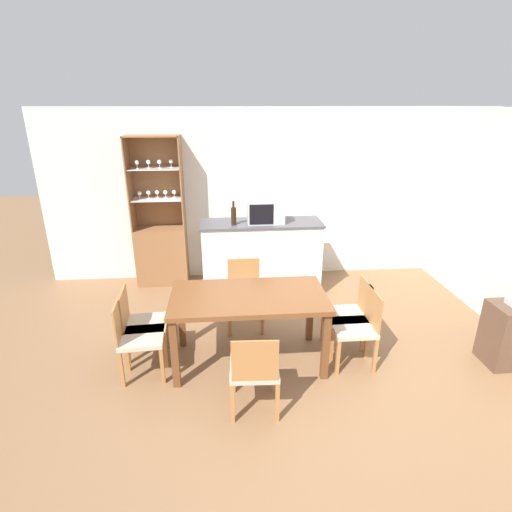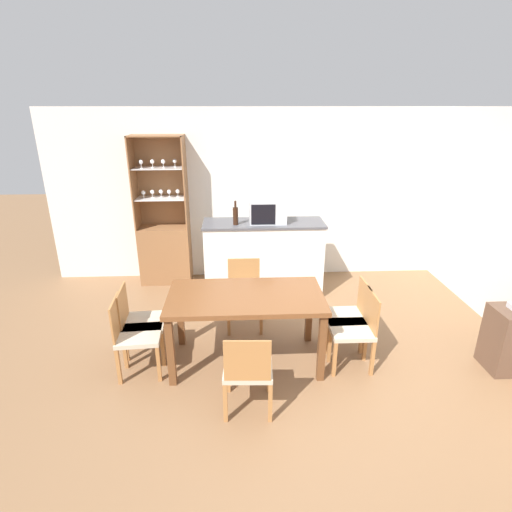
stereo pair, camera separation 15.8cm
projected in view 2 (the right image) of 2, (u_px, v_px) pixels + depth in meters
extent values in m
plane|color=brown|center=(298.00, 374.00, 4.08)|extent=(18.00, 18.00, 0.00)
cube|color=silver|center=(276.00, 196.00, 6.08)|extent=(6.80, 0.06, 2.55)
cube|color=white|center=(263.00, 259.00, 5.69)|extent=(1.64, 0.54, 1.03)
cube|color=#4C4C51|center=(264.00, 223.00, 5.50)|extent=(1.67, 0.57, 0.03)
cube|color=brown|center=(166.00, 254.00, 6.09)|extent=(0.75, 0.40, 0.87)
cube|color=brown|center=(162.00, 180.00, 5.87)|extent=(0.75, 0.02, 1.31)
cube|color=brown|center=(134.00, 183.00, 5.68)|extent=(0.02, 0.40, 1.31)
cube|color=brown|center=(185.00, 183.00, 5.71)|extent=(0.02, 0.40, 1.31)
cube|color=brown|center=(156.00, 136.00, 5.47)|extent=(0.75, 0.40, 0.02)
cube|color=white|center=(161.00, 198.00, 5.78)|extent=(0.70, 0.35, 0.01)
cube|color=white|center=(158.00, 168.00, 5.62)|extent=(0.70, 0.35, 0.01)
cylinder|color=white|center=(144.00, 198.00, 5.74)|extent=(0.04, 0.04, 0.01)
cylinder|color=white|center=(144.00, 196.00, 5.73)|extent=(0.01, 0.01, 0.06)
sphere|color=white|center=(143.00, 192.00, 5.71)|extent=(0.06, 0.06, 0.06)
cylinder|color=white|center=(141.00, 168.00, 5.56)|extent=(0.04, 0.04, 0.01)
cylinder|color=white|center=(141.00, 166.00, 5.55)|extent=(0.01, 0.01, 0.06)
sphere|color=white|center=(141.00, 162.00, 5.53)|extent=(0.06, 0.06, 0.06)
cylinder|color=white|center=(153.00, 197.00, 5.78)|extent=(0.04, 0.04, 0.01)
cylinder|color=white|center=(153.00, 195.00, 5.77)|extent=(0.01, 0.01, 0.06)
sphere|color=white|center=(152.00, 192.00, 5.75)|extent=(0.06, 0.06, 0.06)
cylinder|color=white|center=(153.00, 168.00, 5.60)|extent=(0.04, 0.04, 0.01)
cylinder|color=white|center=(153.00, 165.00, 5.59)|extent=(0.01, 0.01, 0.06)
sphere|color=white|center=(152.00, 162.00, 5.57)|extent=(0.06, 0.06, 0.06)
cylinder|color=white|center=(161.00, 197.00, 5.80)|extent=(0.04, 0.04, 0.01)
cylinder|color=white|center=(161.00, 195.00, 5.79)|extent=(0.01, 0.01, 0.06)
sphere|color=white|center=(161.00, 192.00, 5.77)|extent=(0.06, 0.06, 0.06)
cylinder|color=white|center=(164.00, 167.00, 5.60)|extent=(0.04, 0.04, 0.01)
cylinder|color=white|center=(163.00, 165.00, 5.59)|extent=(0.01, 0.01, 0.06)
sphere|color=white|center=(163.00, 162.00, 5.58)|extent=(0.06, 0.06, 0.06)
cylinder|color=white|center=(170.00, 197.00, 5.79)|extent=(0.04, 0.04, 0.01)
cylinder|color=white|center=(169.00, 195.00, 5.78)|extent=(0.01, 0.01, 0.06)
sphere|color=white|center=(169.00, 192.00, 5.77)|extent=(0.06, 0.06, 0.06)
cylinder|color=white|center=(175.00, 167.00, 5.68)|extent=(0.04, 0.04, 0.01)
cylinder|color=white|center=(175.00, 164.00, 5.67)|extent=(0.01, 0.01, 0.06)
sphere|color=white|center=(175.00, 161.00, 5.65)|extent=(0.06, 0.06, 0.06)
cylinder|color=white|center=(178.00, 197.00, 5.82)|extent=(0.04, 0.04, 0.01)
cylinder|color=white|center=(178.00, 195.00, 5.81)|extent=(0.01, 0.01, 0.06)
sphere|color=white|center=(178.00, 191.00, 5.79)|extent=(0.06, 0.06, 0.06)
cube|color=brown|center=(246.00, 297.00, 4.04)|extent=(1.58, 0.84, 0.05)
cube|color=brown|center=(171.00, 352.00, 3.81)|extent=(0.07, 0.07, 0.73)
cube|color=brown|center=(322.00, 348.00, 3.88)|extent=(0.07, 0.07, 0.73)
cube|color=brown|center=(180.00, 315.00, 4.48)|extent=(0.07, 0.07, 0.73)
cube|color=brown|center=(309.00, 312.00, 4.54)|extent=(0.07, 0.07, 0.73)
cube|color=#C1B299|center=(244.00, 296.00, 4.81)|extent=(0.42, 0.42, 0.05)
cube|color=#A8703D|center=(244.00, 273.00, 4.92)|extent=(0.39, 0.02, 0.38)
cube|color=#A8703D|center=(261.00, 319.00, 4.72)|extent=(0.04, 0.04, 0.39)
cube|color=#A8703D|center=(229.00, 320.00, 4.70)|extent=(0.04, 0.04, 0.39)
cube|color=#A8703D|center=(259.00, 304.00, 5.08)|extent=(0.04, 0.04, 0.39)
cube|color=#A8703D|center=(229.00, 305.00, 5.06)|extent=(0.04, 0.04, 0.39)
cube|color=#C1B299|center=(344.00, 317.00, 4.32)|extent=(0.43, 0.43, 0.05)
cube|color=#A8703D|center=(364.00, 299.00, 4.26)|extent=(0.02, 0.39, 0.38)
cube|color=#A8703D|center=(330.00, 345.00, 4.21)|extent=(0.04, 0.04, 0.39)
cube|color=#A8703D|center=(322.00, 326.00, 4.57)|extent=(0.04, 0.04, 0.39)
cube|color=#A8703D|center=(365.00, 344.00, 4.24)|extent=(0.04, 0.04, 0.39)
cube|color=#A8703D|center=(355.00, 325.00, 4.59)|extent=(0.04, 0.04, 0.39)
cube|color=#C1B299|center=(350.00, 330.00, 4.09)|extent=(0.43, 0.43, 0.05)
cube|color=#A8703D|center=(372.00, 311.00, 4.02)|extent=(0.02, 0.39, 0.38)
cube|color=#A8703D|center=(335.00, 359.00, 3.98)|extent=(0.04, 0.04, 0.39)
cube|color=#A8703D|center=(327.00, 338.00, 4.34)|extent=(0.04, 0.04, 0.39)
cube|color=#A8703D|center=(372.00, 358.00, 4.00)|extent=(0.04, 0.04, 0.39)
cube|color=#A8703D|center=(361.00, 337.00, 4.36)|extent=(0.04, 0.04, 0.39)
cube|color=#C1B299|center=(145.00, 322.00, 4.22)|extent=(0.45, 0.45, 0.05)
cube|color=#A8703D|center=(123.00, 305.00, 4.13)|extent=(0.04, 0.39, 0.38)
cube|color=#A8703D|center=(167.00, 330.00, 4.50)|extent=(0.04, 0.04, 0.39)
cube|color=#A8703D|center=(163.00, 349.00, 4.14)|extent=(0.04, 0.04, 0.39)
cube|color=#A8703D|center=(132.00, 332.00, 4.46)|extent=(0.04, 0.04, 0.39)
cube|color=#A8703D|center=(125.00, 351.00, 4.11)|extent=(0.04, 0.04, 0.39)
cube|color=#C1B299|center=(139.00, 335.00, 3.99)|extent=(0.45, 0.45, 0.05)
cube|color=#A8703D|center=(116.00, 318.00, 3.89)|extent=(0.04, 0.39, 0.38)
cube|color=#A8703D|center=(163.00, 342.00, 4.27)|extent=(0.04, 0.04, 0.39)
cube|color=#A8703D|center=(159.00, 364.00, 3.91)|extent=(0.04, 0.04, 0.39)
cube|color=#A8703D|center=(126.00, 344.00, 4.23)|extent=(0.04, 0.04, 0.39)
cube|color=#A8703D|center=(118.00, 367.00, 3.87)|extent=(0.04, 0.04, 0.39)
cube|color=#C1B299|center=(248.00, 367.00, 3.51)|extent=(0.44, 0.44, 0.05)
cube|color=#A8703D|center=(247.00, 361.00, 3.24)|extent=(0.39, 0.04, 0.38)
cube|color=#A8703D|center=(228.00, 374.00, 3.76)|extent=(0.04, 0.04, 0.39)
cube|color=#A8703D|center=(269.00, 374.00, 3.76)|extent=(0.04, 0.04, 0.39)
cube|color=#A8703D|center=(225.00, 403.00, 3.40)|extent=(0.04, 0.04, 0.39)
cube|color=#A8703D|center=(270.00, 403.00, 3.41)|extent=(0.04, 0.04, 0.39)
cube|color=#B7BABF|center=(267.00, 211.00, 5.46)|extent=(0.50, 0.38, 0.31)
cube|color=black|center=(263.00, 215.00, 5.28)|extent=(0.32, 0.01, 0.27)
cylinder|color=black|center=(236.00, 216.00, 5.34)|extent=(0.07, 0.07, 0.24)
cylinder|color=black|center=(235.00, 204.00, 5.29)|extent=(0.03, 0.03, 0.09)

